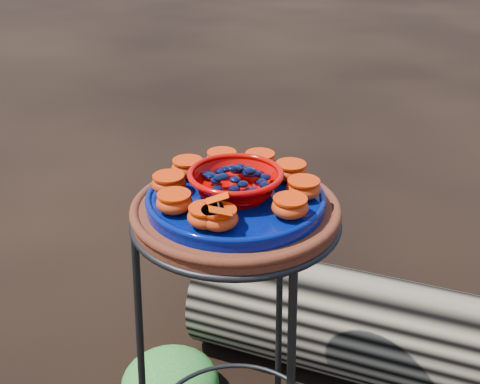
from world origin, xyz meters
The scene contains 18 objects.
plant_stand centered at (0.00, 0.00, 0.35)m, with size 0.44×0.44×0.70m, color black, non-canonical shape.
terracotta_saucer centered at (0.00, 0.00, 0.72)m, with size 0.39×0.39×0.03m, color #48180E.
cobalt_plate centered at (0.00, 0.00, 0.74)m, with size 0.34×0.34×0.02m, color #050C4B.
red_bowl centered at (0.00, 0.00, 0.78)m, with size 0.17×0.17×0.05m, color #C10200, non-canonical shape.
glass_gems centered at (0.00, 0.00, 0.81)m, with size 0.13×0.13×0.02m, color black, non-canonical shape.
orange_half_0 centered at (0.04, -0.12, 0.77)m, with size 0.07×0.07×0.04m, color #C73100.
orange_half_1 centered at (0.12, -0.02, 0.77)m, with size 0.07×0.07×0.04m, color #C73100.
orange_half_2 centered at (0.11, 0.05, 0.77)m, with size 0.07×0.07×0.04m, color #C73100.
orange_half_3 centered at (0.06, 0.11, 0.77)m, with size 0.07×0.07×0.04m, color #C73100.
orange_half_4 centered at (-0.02, 0.12, 0.77)m, with size 0.07×0.07×0.04m, color #C73100.
orange_half_5 centered at (-0.09, 0.09, 0.77)m, with size 0.07×0.07×0.04m, color #C73100.
orange_half_6 centered at (-0.12, 0.02, 0.77)m, with size 0.07×0.07×0.04m, color #C73100.
orange_half_7 centered at (-0.11, -0.05, 0.77)m, with size 0.07×0.07×0.04m, color #C73100.
orange_half_8 centered at (-0.06, -0.11, 0.77)m, with size 0.07×0.07×0.04m, color #C73100.
orange_half_9 centered at (0.02, -0.12, 0.77)m, with size 0.07×0.07×0.04m, color #C73100.
butterfly centered at (0.04, -0.12, 0.80)m, with size 0.08×0.05×0.01m, color #DF3700, non-canonical shape.
foliage_left centered at (-0.27, 0.11, 0.07)m, with size 0.27×0.27×0.13m, color #266822.
foliage_back centered at (-0.27, 0.63, 0.09)m, with size 0.35×0.35×0.18m, color #266822.
Camera 1 is at (0.51, -0.86, 1.27)m, focal length 45.00 mm.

